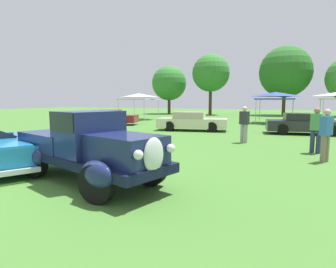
{
  "coord_description": "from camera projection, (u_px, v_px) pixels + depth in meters",
  "views": [
    {
      "loc": [
        5.07,
        -5.11,
        1.93
      ],
      "look_at": [
        1.31,
        2.98,
        0.86
      ],
      "focal_mm": 29.42,
      "sensor_mm": 36.0,
      "label": 1
    }
  ],
  "objects": [
    {
      "name": "treeline_center",
      "position": [
        285.0,
        72.0,
        36.63
      ],
      "size": [
        6.77,
        6.77,
        9.17
      ],
      "color": "#47331E",
      "rests_on": "ground_plane"
    },
    {
      "name": "show_car_burgundy",
      "position": [
        109.0,
        117.0,
        22.54
      ],
      "size": [
        4.77,
        2.95,
        1.22
      ],
      "color": "maroon",
      "rests_on": "ground_plane"
    },
    {
      "name": "spectator_far_side",
      "position": [
        244.0,
        123.0,
        12.71
      ],
      "size": [
        0.46,
        0.38,
        1.69
      ],
      "color": "#9E998E",
      "rests_on": "ground_plane"
    },
    {
      "name": "feature_pickup_truck",
      "position": [
        88.0,
        146.0,
        6.6
      ],
      "size": [
        4.79,
        2.73,
        1.7
      ],
      "color": "black",
      "rests_on": "ground_plane"
    },
    {
      "name": "ground_plane",
      "position": [
        71.0,
        178.0,
        6.95
      ],
      "size": [
        120.0,
        120.0,
        0.0
      ],
      "primitive_type": "plane",
      "color": "#42752D"
    },
    {
      "name": "treeline_far_left",
      "position": [
        169.0,
        83.0,
        41.35
      ],
      "size": [
        5.16,
        5.16,
        7.18
      ],
      "color": "#47331E",
      "rests_on": "ground_plane"
    },
    {
      "name": "show_car_cream",
      "position": [
        192.0,
        121.0,
        18.05
      ],
      "size": [
        4.75,
        2.56,
        1.22
      ],
      "color": "beige",
      "rests_on": "ground_plane"
    },
    {
      "name": "spectator_near_truck",
      "position": [
        326.0,
        134.0,
        8.68
      ],
      "size": [
        0.41,
        0.47,
        1.69
      ],
      "color": "#7F7056",
      "rests_on": "ground_plane"
    },
    {
      "name": "treeline_mid_left",
      "position": [
        211.0,
        73.0,
        38.34
      ],
      "size": [
        5.19,
        5.19,
        8.41
      ],
      "color": "#47331E",
      "rests_on": "ground_plane"
    },
    {
      "name": "spectator_by_row",
      "position": [
        316.0,
        129.0,
        10.14
      ],
      "size": [
        0.44,
        0.31,
        1.69
      ],
      "color": "#283351",
      "rests_on": "ground_plane"
    },
    {
      "name": "canopy_tent_left_field",
      "position": [
        139.0,
        96.0,
        28.64
      ],
      "size": [
        3.37,
        3.37,
        2.71
      ],
      "color": "#B7B7BC",
      "rests_on": "ground_plane"
    },
    {
      "name": "show_car_charcoal",
      "position": [
        303.0,
        124.0,
        16.07
      ],
      "size": [
        4.37,
        2.35,
        1.22
      ],
      "color": "#28282D",
      "rests_on": "ground_plane"
    },
    {
      "name": "canopy_tent_center_field",
      "position": [
        276.0,
        95.0,
        23.77
      ],
      "size": [
        3.16,
        3.16,
        2.71
      ],
      "color": "#B7B7BC",
      "rests_on": "ground_plane"
    }
  ]
}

